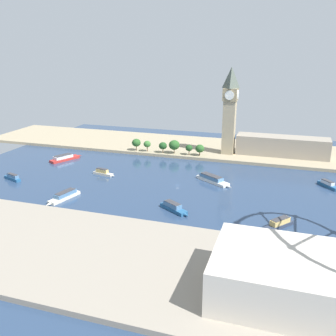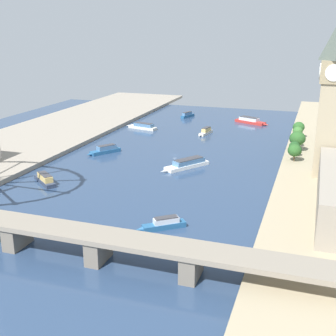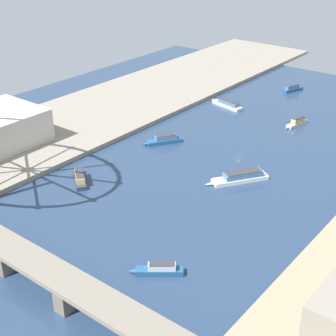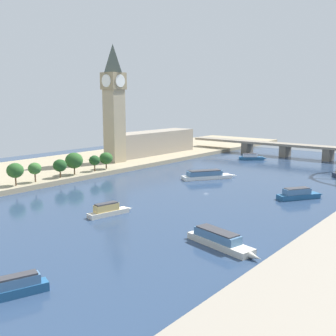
{
  "view_description": "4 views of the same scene",
  "coord_description": "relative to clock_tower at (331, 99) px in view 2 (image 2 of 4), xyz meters",
  "views": [
    {
      "loc": [
        274.09,
        80.14,
        106.53
      ],
      "look_at": [
        -19.8,
        -14.44,
        7.29
      ],
      "focal_mm": 40.01,
      "sensor_mm": 36.0,
      "label": 1
    },
    {
      "loc": [
        -92.66,
        287.02,
        85.59
      ],
      "look_at": [
        -15.4,
        60.0,
        9.78
      ],
      "focal_mm": 47.33,
      "sensor_mm": 36.0,
      "label": 2
    },
    {
      "loc": [
        -140.71,
        247.6,
        134.96
      ],
      "look_at": [
        10.15,
        56.34,
        11.85
      ],
      "focal_mm": 54.93,
      "sensor_mm": 36.0,
      "label": 3
    },
    {
      "loc": [
        123.92,
        -187.52,
        50.89
      ],
      "look_at": [
        -12.2,
        -19.08,
        13.51
      ],
      "focal_mm": 43.58,
      "sensor_mm": 36.0,
      "label": 4
    }
  ],
  "objects": [
    {
      "name": "tour_boat_3",
      "position": [
        147.85,
        -12.97,
        -45.58
      ],
      "size": [
        17.87,
        24.59,
        5.81
      ],
      "rotation": [
        0.0,
        0.0,
        1.0
      ],
      "color": "#235684",
      "rests_on": "ground_plane"
    },
    {
      "name": "tour_boat_1",
      "position": [
        82.46,
        0.78,
        -45.52
      ],
      "size": [
        24.79,
        33.81,
        5.73
      ],
      "rotation": [
        0.0,
        0.0,
        0.98
      ],
      "color": "white",
      "rests_on": "ground_plane"
    },
    {
      "name": "tour_boat_4",
      "position": [
        65.36,
        -151.68,
        -45.52
      ],
      "size": [
        34.0,
        19.78,
        5.92
      ],
      "rotation": [
        0.0,
        0.0,
        2.71
      ],
      "color": "#B22D28",
      "rests_on": "ground_plane"
    },
    {
      "name": "river_bridge",
      "position": [
        99.15,
        126.98,
        -39.15
      ],
      "size": [
        219.79,
        14.2,
        11.67
      ],
      "color": "gray",
      "rests_on": "ground_plane"
    },
    {
      "name": "tree_row_embankment",
      "position": [
        18.37,
        -58.36,
        -36.84
      ],
      "size": [
        11.47,
        77.37,
        13.93
      ],
      "color": "#513823",
      "rests_on": "riverbank_left"
    },
    {
      "name": "tour_boat_7",
      "position": [
        152.42,
        -96.27,
        -45.61
      ],
      "size": [
        31.72,
        12.53,
        5.57
      ],
      "rotation": [
        0.0,
        0.0,
        6.06
      ],
      "color": "beige",
      "rests_on": "ground_plane"
    },
    {
      "name": "clock_tower",
      "position": [
        0.0,
        0.0,
        0.0
      ],
      "size": [
        14.81,
        14.81,
        86.49
      ],
      "color": "tan",
      "rests_on": "riverbank_left"
    },
    {
      "name": "tour_boat_2",
      "position": [
        66.71,
        91.88,
        -45.79
      ],
      "size": [
        20.3,
        17.13,
        5.42
      ],
      "rotation": [
        0.0,
        0.0,
        0.67
      ],
      "color": "#235684",
      "rests_on": "ground_plane"
    },
    {
      "name": "tour_boat_5",
      "position": [
        129.66,
        -161.5,
        -45.63
      ],
      "size": [
        10.18,
        21.56,
        5.59
      ],
      "rotation": [
        0.0,
        0.0,
        4.38
      ],
      "color": "#235684",
      "rests_on": "ground_plane"
    },
    {
      "name": "tour_boat_0",
      "position": [
        94.17,
        -94.3,
        -45.66
      ],
      "size": [
        7.93,
        22.61,
        5.74
      ],
      "rotation": [
        0.0,
        0.0,
        1.38
      ],
      "color": "beige",
      "rests_on": "ground_plane"
    },
    {
      "name": "ground_plane",
      "position": [
        99.15,
        -24.73,
        -47.94
      ],
      "size": [
        407.79,
        407.79,
        0.0
      ],
      "primitive_type": "plane",
      "color": "navy"
    },
    {
      "name": "riverbank_right",
      "position": [
        218.04,
        -24.73,
        -46.44
      ],
      "size": [
        90.0,
        520.0,
        3.0
      ],
      "primitive_type": "cube",
      "color": "gray",
      "rests_on": "ground_plane"
    },
    {
      "name": "tour_boat_6",
      "position": [
        151.96,
        56.37,
        -45.53
      ],
      "size": [
        23.36,
        19.29,
        5.9
      ],
      "rotation": [
        0.0,
        0.0,
        5.63
      ],
      "color": "#2D384C",
      "rests_on": "ground_plane"
    }
  ]
}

